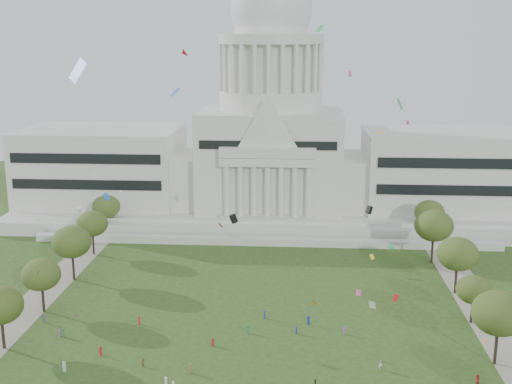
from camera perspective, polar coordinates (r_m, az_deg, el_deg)
capitol at (r=204.91m, az=1.30°, el=3.99°), size 160.00×64.50×91.30m
path_left at (r=142.79m, az=-20.39°, el=-10.51°), size 8.00×160.00×0.04m
path_right at (r=136.57m, az=20.51°, el=-11.64°), size 8.00×160.00×0.04m
row_tree_l_2 at (r=127.83m, az=-21.79°, el=-9.36°), size 8.42×8.42×11.97m
row_tree_r_2 at (r=120.69m, az=20.80°, el=-10.04°), size 9.55×9.55×13.58m
row_tree_l_3 at (r=141.60m, az=-18.56°, el=-6.99°), size 8.12×8.12×11.55m
row_tree_r_3 at (r=136.84m, az=18.77°, el=-8.23°), size 7.01×7.01×9.98m
row_tree_l_4 at (r=157.50m, az=-16.07°, el=-4.29°), size 9.29×9.29×13.21m
row_tree_r_4 at (r=150.34m, az=17.49°, el=-5.28°), size 9.19×9.19×13.06m
row_tree_l_5 at (r=174.92m, az=-14.37°, el=-2.75°), size 8.33×8.33×11.85m
row_tree_r_5 at (r=168.63m, az=15.53°, el=-2.90°), size 9.82×9.82×13.96m
row_tree_l_6 at (r=192.09m, az=-13.17°, el=-1.28°), size 8.19×8.19×11.64m
row_tree_r_6 at (r=186.42m, az=15.18°, el=-1.78°), size 8.42×8.42×11.97m
person_0 at (r=117.24m, az=19.09°, el=-15.42°), size 0.94×0.85×1.61m
person_2 at (r=117.07m, az=11.05°, el=-14.87°), size 1.01×1.04×1.84m
person_8 at (r=117.90m, az=-9.98°, el=-14.67°), size 0.92×0.79×1.61m
person_10 at (r=110.78m, az=5.29°, el=-16.55°), size 0.45×0.81×1.38m
distant_crowd at (r=118.81m, az=-8.09°, el=-14.33°), size 60.94×40.40×1.92m
kite_swarm at (r=97.09m, az=-1.47°, el=-4.97°), size 84.08×99.56×54.91m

